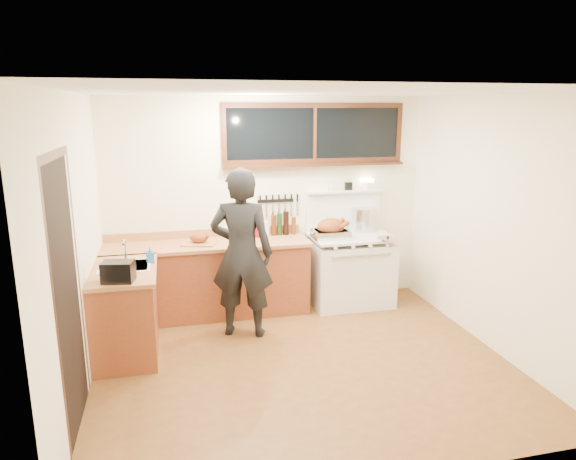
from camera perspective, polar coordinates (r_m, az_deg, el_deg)
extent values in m
cube|color=brown|center=(5.27, 1.66, -14.54)|extent=(4.00, 3.50, 0.02)
cube|color=white|center=(6.49, -2.32, 3.11)|extent=(4.00, 0.05, 2.60)
cube|color=white|center=(3.20, 10.17, -8.09)|extent=(4.00, 0.05, 2.60)
cube|color=white|center=(4.71, -22.79, -1.92)|extent=(0.05, 3.50, 2.60)
cube|color=white|center=(5.66, 21.97, 0.61)|extent=(0.05, 3.50, 2.60)
cube|color=white|center=(4.66, 1.89, 15.45)|extent=(4.00, 3.50, 0.05)
cube|color=brown|center=(6.29, -8.87, -5.57)|extent=(2.40, 0.60, 0.86)
cube|color=#B27446|center=(6.15, -9.01, -1.63)|extent=(2.44, 0.64, 0.04)
cube|color=#B27446|center=(6.42, -9.25, -0.36)|extent=(2.40, 0.03, 0.10)
sphere|color=#B78C38|center=(5.96, -18.40, -4.48)|extent=(0.03, 0.03, 0.03)
sphere|color=#B78C38|center=(5.93, -13.57, -4.24)|extent=(0.03, 0.03, 0.03)
sphere|color=#B78C38|center=(5.94, -8.74, -3.97)|extent=(0.03, 0.03, 0.03)
sphere|color=#B78C38|center=(6.00, -3.97, -3.67)|extent=(0.03, 0.03, 0.03)
sphere|color=#B78C38|center=(6.08, 0.22, -3.39)|extent=(0.03, 0.03, 0.03)
cube|color=brown|center=(5.52, -17.60, -8.80)|extent=(0.60, 1.05, 0.86)
cube|color=#B27446|center=(5.37, -17.83, -4.34)|extent=(0.64, 1.09, 0.04)
cube|color=white|center=(5.46, -17.64, -4.50)|extent=(0.45, 0.40, 0.14)
cube|color=white|center=(5.44, -17.69, -3.85)|extent=(0.50, 0.45, 0.01)
cylinder|color=silver|center=(5.58, -17.65, -2.18)|extent=(0.02, 0.02, 0.24)
cylinder|color=silver|center=(5.47, -17.78, -1.29)|extent=(0.02, 0.18, 0.02)
cube|color=white|center=(6.62, 6.94, -4.72)|extent=(1.00, 0.70, 0.82)
cube|color=white|center=(6.49, 7.06, -0.73)|extent=(1.02, 0.72, 0.03)
cube|color=white|center=(6.29, 8.03, -4.69)|extent=(0.88, 0.02, 0.46)
cylinder|color=silver|center=(6.19, 8.20, -2.84)|extent=(0.75, 0.02, 0.02)
cylinder|color=white|center=(6.06, 5.30, -2.04)|extent=(0.04, 0.03, 0.04)
cylinder|color=white|center=(6.13, 7.25, -1.90)|extent=(0.04, 0.03, 0.04)
cylinder|color=white|center=(6.21, 9.15, -1.77)|extent=(0.04, 0.03, 0.04)
cylinder|color=white|center=(6.30, 11.00, -1.64)|extent=(0.04, 0.03, 0.04)
cube|color=white|center=(6.72, 6.18, 2.11)|extent=(1.00, 0.05, 0.50)
cube|color=white|center=(6.65, 6.32, 4.30)|extent=(1.00, 0.12, 0.03)
cylinder|color=white|center=(6.75, 8.74, 4.88)|extent=(0.09, 0.09, 0.09)
cube|color=#FFE5B2|center=(6.74, 8.76, 5.49)|extent=(0.16, 0.08, 0.05)
cube|color=black|center=(6.66, 6.74, 4.86)|extent=(0.09, 0.05, 0.10)
cylinder|color=white|center=(6.58, 4.85, 4.77)|extent=(0.04, 0.04, 0.09)
cylinder|color=white|center=(6.56, 4.35, 4.75)|extent=(0.04, 0.04, 0.09)
cube|color=black|center=(6.49, 2.97, 10.67)|extent=(2.20, 0.01, 0.62)
cube|color=black|center=(6.48, 3.02, 13.67)|extent=(2.32, 0.04, 0.06)
cube|color=black|center=(6.51, 2.95, 7.68)|extent=(2.32, 0.04, 0.06)
cube|color=black|center=(6.26, -7.16, 10.48)|extent=(0.06, 0.04, 0.62)
cube|color=black|center=(6.89, 12.20, 10.55)|extent=(0.06, 0.04, 0.62)
cube|color=black|center=(6.49, 2.98, 10.66)|extent=(0.04, 0.04, 0.62)
cube|color=black|center=(6.47, 3.06, 7.24)|extent=(2.32, 0.13, 0.03)
cube|color=black|center=(4.26, -23.18, -7.06)|extent=(0.01, 0.86, 2.10)
cube|color=black|center=(3.81, -24.30, -9.55)|extent=(0.01, 0.07, 2.10)
cube|color=black|center=(4.71, -22.19, -5.04)|extent=(0.01, 0.07, 2.10)
cube|color=black|center=(4.03, -24.55, 7.60)|extent=(0.01, 1.04, 0.07)
cube|color=black|center=(6.47, -1.39, 3.27)|extent=(0.46, 0.02, 0.04)
cube|color=silver|center=(6.44, -3.10, 2.20)|extent=(0.02, 0.00, 0.18)
cube|color=black|center=(6.41, -3.12, 3.43)|extent=(0.02, 0.02, 0.10)
cube|color=silver|center=(6.45, -2.40, 2.23)|extent=(0.02, 0.00, 0.18)
cube|color=black|center=(6.42, -2.41, 3.46)|extent=(0.02, 0.02, 0.10)
cube|color=silver|center=(6.47, -1.70, 2.27)|extent=(0.02, 0.00, 0.18)
cube|color=black|center=(6.44, -1.71, 3.49)|extent=(0.02, 0.02, 0.10)
cube|color=silver|center=(6.48, -1.01, 2.30)|extent=(0.03, 0.00, 0.18)
cube|color=black|center=(6.46, -1.02, 3.52)|extent=(0.02, 0.02, 0.10)
cube|color=silver|center=(6.50, -0.32, 2.33)|extent=(0.03, 0.00, 0.18)
cube|color=black|center=(6.47, -0.32, 3.55)|extent=(0.02, 0.02, 0.10)
cube|color=silver|center=(6.52, 0.36, 2.36)|extent=(0.03, 0.00, 0.18)
cube|color=black|center=(6.49, 0.37, 3.58)|extent=(0.02, 0.02, 0.10)
cube|color=silver|center=(6.54, 1.05, 2.39)|extent=(0.03, 0.00, 0.18)
cube|color=black|center=(6.51, 1.05, 3.60)|extent=(0.02, 0.02, 0.10)
imported|color=black|center=(5.56, -5.17, -2.60)|extent=(0.78, 0.64, 1.86)
imported|color=#2368B1|center=(5.48, -15.08, -2.68)|extent=(0.09, 0.09, 0.17)
cube|color=black|center=(4.97, -18.35, -4.41)|extent=(0.31, 0.24, 0.19)
cube|color=#B27446|center=(6.12, -9.85, -1.46)|extent=(0.45, 0.39, 0.02)
ellipsoid|color=brown|center=(6.10, -9.88, -0.87)|extent=(0.25, 0.20, 0.12)
sphere|color=brown|center=(6.15, -9.02, -0.49)|extent=(0.05, 0.05, 0.05)
sphere|color=brown|center=(6.05, -8.95, -0.70)|extent=(0.05, 0.05, 0.05)
cube|color=silver|center=(6.33, 4.76, -0.44)|extent=(0.44, 0.33, 0.10)
cube|color=#3F3F42|center=(6.32, 4.77, -0.13)|extent=(0.39, 0.28, 0.03)
torus|color=silver|center=(6.25, 2.78, -0.11)|extent=(0.02, 0.10, 0.10)
torus|color=silver|center=(6.39, 6.72, 0.11)|extent=(0.02, 0.10, 0.10)
ellipsoid|color=brown|center=(6.30, 4.78, 0.36)|extent=(0.34, 0.26, 0.22)
cylinder|color=brown|center=(6.26, 6.03, 0.43)|extent=(0.12, 0.05, 0.09)
sphere|color=brown|center=(6.27, 6.58, 0.77)|extent=(0.07, 0.07, 0.07)
cylinder|color=brown|center=(6.41, 5.54, 0.75)|extent=(0.12, 0.05, 0.09)
sphere|color=brown|center=(6.43, 6.08, 1.08)|extent=(0.07, 0.07, 0.07)
cylinder|color=silver|center=(6.74, 8.41, 1.20)|extent=(0.39, 0.39, 0.30)
cylinder|color=silver|center=(6.77, 7.66, 0.57)|extent=(0.19, 0.19, 0.14)
cylinder|color=black|center=(6.87, 7.29, 1.25)|extent=(0.02, 0.18, 0.02)
cylinder|color=silver|center=(6.35, 11.03, -0.95)|extent=(0.29, 0.29, 0.02)
sphere|color=black|center=(6.34, 11.04, -0.79)|extent=(0.03, 0.03, 0.03)
cube|color=maroon|center=(6.37, -3.35, -0.18)|extent=(0.11, 0.10, 0.13)
cylinder|color=white|center=(6.37, -2.55, 0.11)|extent=(0.12, 0.12, 0.19)
cylinder|color=black|center=(6.41, -1.59, 0.53)|extent=(0.07, 0.07, 0.26)
cylinder|color=black|center=(6.43, -0.95, 0.65)|extent=(0.06, 0.06, 0.28)
cylinder|color=black|center=(6.44, -0.23, 0.78)|extent=(0.07, 0.07, 0.30)
cylinder|color=black|center=(6.47, 0.63, 0.48)|extent=(0.06, 0.06, 0.22)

